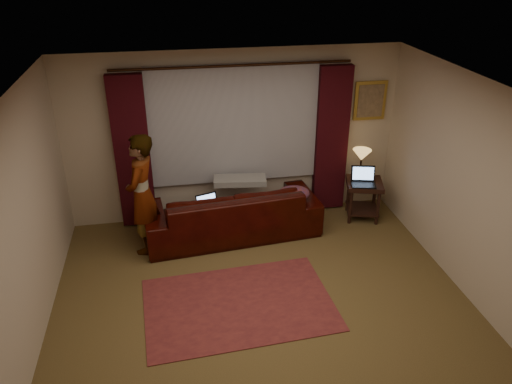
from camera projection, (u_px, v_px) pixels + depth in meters
floor at (266, 314)px, 5.88m from camera, size 5.00×5.00×0.01m
ceiling at (268, 98)px, 4.70m from camera, size 5.00×5.00×0.02m
wall_back at (234, 136)px, 7.49m from camera, size 5.00×0.02×2.60m
wall_left at (18, 240)px, 4.89m from camera, size 0.02×5.00×2.60m
wall_right at (481, 198)px, 5.69m from camera, size 0.02×5.00×2.60m
sheer_curtain at (234, 125)px, 7.34m from camera, size 2.50×0.05×1.80m
drape_left at (132, 153)px, 7.20m from camera, size 0.50×0.14×2.30m
drape_right at (331, 140)px, 7.68m from camera, size 0.50×0.14×2.30m
curtain_rod at (233, 66)px, 6.90m from camera, size 0.04×0.04×3.40m
picture_frame at (370, 101)px, 7.59m from camera, size 0.50×0.04×0.60m
sofa at (231, 203)px, 7.27m from camera, size 2.63×1.33×1.02m
throw_blanket at (240, 164)px, 7.27m from camera, size 0.80×0.40×0.09m
clothing_pile at (293, 194)px, 7.29m from camera, size 0.49×0.38×0.20m
laptop_sofa at (210, 205)px, 6.97m from camera, size 0.40×0.42×0.23m
area_rug at (239, 304)px, 6.02m from camera, size 2.32×1.62×0.01m
end_table at (363, 200)px, 7.79m from camera, size 0.66×0.66×0.62m
tiffany_lamp at (361, 164)px, 7.70m from camera, size 0.29×0.29×0.46m
laptop_table at (364, 177)px, 7.49m from camera, size 0.44×0.46×0.26m
person at (142, 195)px, 6.74m from camera, size 0.62×0.62×1.72m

